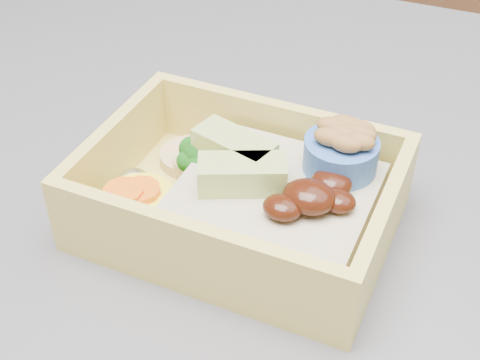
% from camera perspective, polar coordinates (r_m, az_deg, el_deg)
% --- Properties ---
extents(bento_box, '(0.18, 0.13, 0.06)m').
position_cam_1_polar(bento_box, '(0.38, 0.95, -1.34)').
color(bento_box, '#DBC55A').
rests_on(bento_box, island).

